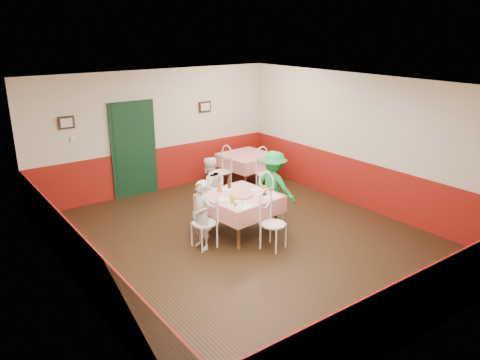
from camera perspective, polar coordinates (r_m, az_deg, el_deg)
floor at (r=8.56m, az=0.93°, el=-7.37°), size 7.00×7.00×0.00m
ceiling at (r=7.77m, az=1.04°, el=11.59°), size 7.00×7.00×0.00m
back_wall at (r=10.96m, az=-10.17°, el=5.84°), size 6.00×0.10×2.80m
front_wall at (r=5.84m, az=22.31°, el=-6.42°), size 6.00×0.10×2.80m
left_wall at (r=6.78m, az=-19.73°, el=-2.72°), size 0.10×7.00×2.80m
right_wall at (r=10.09m, az=14.74°, el=4.46°), size 0.10×7.00×2.80m
wainscot_back at (r=11.17m, az=-9.88°, el=1.32°), size 6.00×0.03×1.00m
wainscot_front at (r=6.25m, az=21.18°, el=-13.92°), size 6.00×0.03×1.00m
wainscot_left at (r=7.13m, az=-18.84°, el=-9.47°), size 0.03×7.00×1.00m
wainscot_right at (r=10.32m, az=14.29°, el=-0.40°), size 0.03×7.00×1.00m
door at (r=10.76m, az=-12.81°, el=3.52°), size 0.96×0.06×2.10m
picture_left at (r=10.14m, az=-20.42°, el=6.58°), size 0.32×0.03×0.26m
picture_right at (r=11.45m, az=-4.29°, el=8.89°), size 0.32×0.03×0.26m
thermostat at (r=10.23m, az=-19.67°, el=4.75°), size 0.10×0.03×0.10m
main_table at (r=8.70m, az=-0.00°, el=-4.23°), size 1.35×1.35×0.77m
second_table at (r=11.41m, az=0.85°, el=1.29°), size 1.20×1.20×0.77m
chair_left at (r=8.16m, az=-4.40°, el=-5.27°), size 0.44×0.44×0.90m
chair_right at (r=9.23m, az=3.88°, el=-2.42°), size 0.49×0.49×0.90m
chair_far at (r=9.27m, az=-3.57°, el=-2.32°), size 0.46×0.46×0.90m
chair_near at (r=8.12m, az=4.10°, el=-5.41°), size 0.53×0.53×0.90m
chair_second_a at (r=10.97m, az=-2.28°, el=0.99°), size 0.45×0.45×0.90m
chair_second_b at (r=10.82m, az=3.24°, el=0.73°), size 0.45×0.45×0.90m
pizza at (r=8.51m, az=0.18°, el=-1.87°), size 0.46×0.46×0.03m
plate_left at (r=8.32m, az=-2.08°, el=-2.40°), size 0.28×0.28×0.01m
plate_right at (r=8.81m, az=1.99°, el=-1.21°), size 0.28×0.28×0.01m
plate_far at (r=8.84m, az=-1.68°, el=-1.14°), size 0.28×0.28×0.01m
glass_a at (r=8.11m, az=-0.93°, el=-2.52°), size 0.08×0.08×0.13m
glass_b at (r=8.64m, az=3.03°, el=-1.17°), size 0.09×0.09×0.14m
glass_c at (r=8.73m, az=-2.51°, el=-0.93°), size 0.09×0.09×0.15m
beer_bottle at (r=8.85m, az=-1.32°, el=-0.34°), size 0.07×0.07×0.24m
shaker_a at (r=8.00m, az=-0.24°, el=-2.97°), size 0.04×0.04×0.09m
shaker_b at (r=8.02m, az=0.26°, el=-2.92°), size 0.04×0.04×0.09m
shaker_c at (r=8.00m, az=-0.59°, el=-2.99°), size 0.04×0.04×0.09m
menu_left at (r=8.08m, az=0.02°, el=-3.09°), size 0.39×0.46×0.00m
menu_right at (r=8.58m, az=3.54°, el=-1.83°), size 0.34×0.43×0.00m
wallet at (r=8.56m, az=2.89°, el=-1.80°), size 0.12×0.10×0.02m
diner_left at (r=8.07m, az=-4.71°, el=-4.28°), size 0.31×0.46×1.23m
diner_far at (r=9.24m, az=-3.79°, el=-1.10°), size 0.64×0.51×1.29m
diner_right at (r=9.18m, az=4.13°, el=-0.81°), size 0.78×1.04×1.42m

